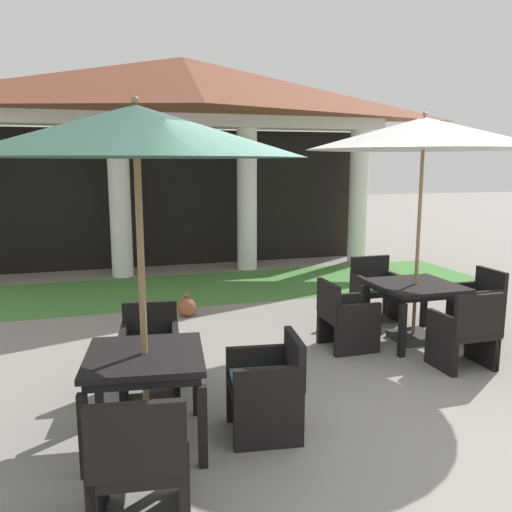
{
  "coord_description": "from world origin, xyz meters",
  "views": [
    {
      "loc": [
        -1.71,
        -3.52,
        2.22
      ],
      "look_at": [
        -0.11,
        1.8,
        1.23
      ],
      "focal_mm": 37.13,
      "sensor_mm": 36.0,
      "label": 1
    }
  ],
  "objects_px": {
    "patio_chair_mid_left_south": "(465,333)",
    "patio_chair_near_foreground_east": "(267,387)",
    "patio_chair_mid_left_north": "(376,290)",
    "patio_umbrella_near_foreground": "(136,135)",
    "patio_chair_near_foreground_north": "(150,353)",
    "patio_table_mid_left": "(415,291)",
    "patio_chair_mid_left_east": "(478,304)",
    "patio_umbrella_mid_left": "(424,135)",
    "patio_table_near_foreground": "(145,366)",
    "patio_chair_mid_left_west": "(345,317)",
    "patio_chair_near_foreground_south": "(140,463)",
    "terracotta_urn": "(187,307)"
  },
  "relations": [
    {
      "from": "patio_umbrella_near_foreground",
      "to": "patio_chair_mid_left_north",
      "type": "height_order",
      "value": "patio_umbrella_near_foreground"
    },
    {
      "from": "patio_umbrella_near_foreground",
      "to": "patio_chair_mid_left_east",
      "type": "relative_size",
      "value": 3.17
    },
    {
      "from": "patio_chair_near_foreground_east",
      "to": "patio_chair_mid_left_south",
      "type": "xyz_separation_m",
      "value": [
        2.49,
        0.72,
        0.0
      ]
    },
    {
      "from": "patio_table_mid_left",
      "to": "patio_chair_mid_left_east",
      "type": "bearing_deg",
      "value": 0.37
    },
    {
      "from": "patio_chair_near_foreground_north",
      "to": "patio_chair_near_foreground_south",
      "type": "xyz_separation_m",
      "value": [
        -0.25,
        -1.95,
        0.01
      ]
    },
    {
      "from": "patio_chair_mid_left_west",
      "to": "patio_chair_mid_left_south",
      "type": "bearing_deg",
      "value": 44.94
    },
    {
      "from": "patio_table_near_foreground",
      "to": "patio_chair_near_foreground_south",
      "type": "height_order",
      "value": "patio_chair_near_foreground_south"
    },
    {
      "from": "patio_chair_near_foreground_east",
      "to": "patio_chair_mid_left_west",
      "type": "relative_size",
      "value": 1.0
    },
    {
      "from": "patio_umbrella_near_foreground",
      "to": "patio_chair_near_foreground_north",
      "type": "relative_size",
      "value": 3.17
    },
    {
      "from": "patio_table_mid_left",
      "to": "patio_umbrella_mid_left",
      "type": "height_order",
      "value": "patio_umbrella_mid_left"
    },
    {
      "from": "patio_umbrella_near_foreground",
      "to": "patio_chair_near_foreground_north",
      "type": "distance_m",
      "value": 2.24
    },
    {
      "from": "patio_table_near_foreground",
      "to": "patio_chair_mid_left_east",
      "type": "height_order",
      "value": "patio_chair_mid_left_east"
    },
    {
      "from": "patio_chair_near_foreground_south",
      "to": "patio_chair_mid_left_south",
      "type": "bearing_deg",
      "value": 31.07
    },
    {
      "from": "patio_umbrella_near_foreground",
      "to": "patio_chair_mid_left_north",
      "type": "relative_size",
      "value": 3.02
    },
    {
      "from": "patio_chair_near_foreground_north",
      "to": "patio_umbrella_mid_left",
      "type": "distance_m",
      "value": 4.0
    },
    {
      "from": "patio_chair_near_foreground_south",
      "to": "patio_chair_mid_left_west",
      "type": "xyz_separation_m",
      "value": [
        2.62,
        2.52,
        -0.03
      ]
    },
    {
      "from": "patio_chair_near_foreground_north",
      "to": "patio_table_mid_left",
      "type": "height_order",
      "value": "patio_chair_near_foreground_north"
    },
    {
      "from": "patio_chair_near_foreground_north",
      "to": "patio_table_near_foreground",
      "type": "bearing_deg",
      "value": 90.0
    },
    {
      "from": "patio_chair_near_foreground_north",
      "to": "patio_chair_mid_left_south",
      "type": "xyz_separation_m",
      "value": [
        3.33,
        -0.37,
        0.0
      ]
    },
    {
      "from": "patio_chair_mid_left_east",
      "to": "patio_chair_near_foreground_east",
      "type": "bearing_deg",
      "value": 115.76
    },
    {
      "from": "patio_chair_near_foreground_north",
      "to": "patio_chair_near_foreground_east",
      "type": "bearing_deg",
      "value": 134.94
    },
    {
      "from": "patio_chair_mid_left_east",
      "to": "patio_chair_mid_left_west",
      "type": "relative_size",
      "value": 1.02
    },
    {
      "from": "patio_umbrella_mid_left",
      "to": "patio_chair_mid_left_north",
      "type": "xyz_separation_m",
      "value": [
        -0.01,
        0.96,
        -2.11
      ]
    },
    {
      "from": "patio_umbrella_near_foreground",
      "to": "patio_chair_near_foreground_north",
      "type": "bearing_deg",
      "value": 82.62
    },
    {
      "from": "patio_chair_near_foreground_north",
      "to": "patio_chair_near_foreground_east",
      "type": "relative_size",
      "value": 1.02
    },
    {
      "from": "patio_table_mid_left",
      "to": "terracotta_urn",
      "type": "height_order",
      "value": "patio_table_mid_left"
    },
    {
      "from": "patio_chair_mid_left_south",
      "to": "patio_chair_mid_left_west",
      "type": "distance_m",
      "value": 1.35
    },
    {
      "from": "patio_chair_mid_left_south",
      "to": "patio_chair_mid_left_north",
      "type": "bearing_deg",
      "value": 90.0
    },
    {
      "from": "patio_table_mid_left",
      "to": "patio_chair_mid_left_west",
      "type": "bearing_deg",
      "value": -179.63
    },
    {
      "from": "patio_umbrella_near_foreground",
      "to": "patio_umbrella_mid_left",
      "type": "relative_size",
      "value": 0.96
    },
    {
      "from": "patio_umbrella_mid_left",
      "to": "terracotta_urn",
      "type": "xyz_separation_m",
      "value": [
        -2.57,
        1.88,
        -2.39
      ]
    },
    {
      "from": "patio_umbrella_near_foreground",
      "to": "patio_chair_near_foreground_south",
      "type": "xyz_separation_m",
      "value": [
        -0.13,
        -0.98,
        -2.01
      ]
    },
    {
      "from": "patio_umbrella_near_foreground",
      "to": "patio_chair_mid_left_north",
      "type": "xyz_separation_m",
      "value": [
        3.45,
        2.51,
        -2.0
      ]
    },
    {
      "from": "patio_umbrella_near_foreground",
      "to": "patio_chair_near_foreground_south",
      "type": "distance_m",
      "value": 2.24
    },
    {
      "from": "patio_umbrella_mid_left",
      "to": "patio_chair_mid_left_east",
      "type": "xyz_separation_m",
      "value": [
        0.95,
        0.01,
        -2.14
      ]
    },
    {
      "from": "patio_chair_near_foreground_south",
      "to": "patio_chair_mid_left_south",
      "type": "height_order",
      "value": "patio_chair_near_foreground_south"
    },
    {
      "from": "patio_chair_mid_left_west",
      "to": "patio_chair_mid_left_north",
      "type": "bearing_deg",
      "value": 135.01
    },
    {
      "from": "patio_chair_mid_left_east",
      "to": "patio_chair_mid_left_north",
      "type": "bearing_deg",
      "value": 44.93
    },
    {
      "from": "patio_umbrella_near_foreground",
      "to": "patio_chair_near_foreground_south",
      "type": "relative_size",
      "value": 3.0
    },
    {
      "from": "terracotta_urn",
      "to": "patio_chair_mid_left_east",
      "type": "bearing_deg",
      "value": -28.0
    },
    {
      "from": "patio_chair_near_foreground_south",
      "to": "terracotta_urn",
      "type": "relative_size",
      "value": 2.47
    },
    {
      "from": "patio_umbrella_near_foreground",
      "to": "patio_chair_near_foreground_east",
      "type": "bearing_deg",
      "value": -7.38
    },
    {
      "from": "patio_chair_mid_left_west",
      "to": "terracotta_urn",
      "type": "relative_size",
      "value": 2.29
    },
    {
      "from": "patio_umbrella_mid_left",
      "to": "patio_chair_mid_left_west",
      "type": "relative_size",
      "value": 3.38
    },
    {
      "from": "patio_chair_mid_left_south",
      "to": "patio_chair_near_foreground_east",
      "type": "bearing_deg",
      "value": -164.19
    },
    {
      "from": "patio_umbrella_near_foreground",
      "to": "patio_chair_mid_left_east",
      "type": "distance_m",
      "value": 5.09
    },
    {
      "from": "patio_chair_mid_left_north",
      "to": "patio_chair_mid_left_east",
      "type": "relative_size",
      "value": 1.05
    },
    {
      "from": "patio_chair_near_foreground_north",
      "to": "patio_chair_mid_left_east",
      "type": "xyz_separation_m",
      "value": [
        4.28,
        0.59,
        -0.0
      ]
    },
    {
      "from": "patio_table_near_foreground",
      "to": "patio_umbrella_mid_left",
      "type": "relative_size",
      "value": 0.36
    },
    {
      "from": "patio_chair_near_foreground_east",
      "to": "patio_chair_mid_left_west",
      "type": "distance_m",
      "value": 2.27
    }
  ]
}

